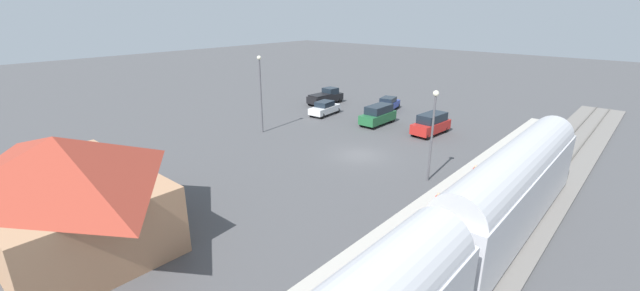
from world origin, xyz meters
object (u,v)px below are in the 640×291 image
(station_building, at_px, (64,189))
(pedestrian_waiting_far, at_px, (438,204))
(sedan_white, at_px, (325,108))
(pickup_black, at_px, (326,97))
(light_pole_near_platform, at_px, (433,125))
(suv_red, at_px, (431,124))
(light_pole_lot_center, at_px, (260,85))
(sedan_blue, at_px, (388,104))
(suv_green, at_px, (378,115))
(pedestrian_on_platform, at_px, (475,175))

(station_building, distance_m, pedestrian_waiting_far, 21.28)
(sedan_white, relative_size, pickup_black, 0.85)
(pedestrian_waiting_far, xyz_separation_m, light_pole_near_platform, (3.34, -5.53, 3.18))
(suv_red, xyz_separation_m, light_pole_lot_center, (13.87, 11.18, 3.90))
(sedan_blue, bearing_deg, pickup_black, 15.72)
(sedan_white, bearing_deg, pedestrian_waiting_far, 145.35)
(suv_green, relative_size, suv_red, 0.97)
(sedan_white, xyz_separation_m, pickup_black, (3.87, -4.76, 0.15))
(station_building, bearing_deg, pedestrian_waiting_far, -133.34)
(pedestrian_on_platform, xyz_separation_m, pickup_black, (26.14, -14.24, -0.25))
(sedan_white, bearing_deg, suv_green, -173.92)
(light_pole_lot_center, bearing_deg, light_pole_near_platform, -179.90)
(pedestrian_on_platform, height_order, suv_green, suv_green)
(suv_green, distance_m, light_pole_near_platform, 16.08)
(pedestrian_on_platform, bearing_deg, light_pole_lot_center, 1.06)
(light_pole_near_platform, distance_m, light_pole_lot_center, 19.21)
(pickup_black, distance_m, suv_green, 11.91)
(pedestrian_waiting_far, distance_m, suv_green, 22.01)
(pedestrian_waiting_far, distance_m, light_pole_lot_center, 23.51)
(station_building, relative_size, light_pole_lot_center, 1.57)
(sedan_blue, xyz_separation_m, suv_green, (-2.68, 6.39, 0.27))
(station_building, bearing_deg, light_pole_lot_center, -69.06)
(station_building, bearing_deg, sedan_white, -75.90)
(station_building, relative_size, pedestrian_waiting_far, 7.39)
(sedan_white, xyz_separation_m, suv_red, (-13.60, -1.29, 0.27))
(pedestrian_waiting_far, relative_size, sedan_white, 0.37)
(light_pole_near_platform, bearing_deg, station_building, 61.86)
(light_pole_near_platform, xyz_separation_m, light_pole_lot_center, (19.20, 0.03, 0.58))
(pedestrian_waiting_far, xyz_separation_m, pickup_black, (26.15, -20.16, -0.25))
(suv_red, bearing_deg, pedestrian_waiting_far, 117.46)
(pedestrian_on_platform, relative_size, light_pole_near_platform, 0.24)
(pickup_black, bearing_deg, light_pole_near_platform, 147.34)
(light_pole_near_platform, relative_size, light_pole_lot_center, 0.87)
(suv_green, xyz_separation_m, light_pole_near_platform, (-11.59, 10.64, 3.32))
(pedestrian_waiting_far, bearing_deg, pedestrian_on_platform, -89.93)
(suv_red, height_order, light_pole_near_platform, light_pole_near_platform)
(sedan_white, distance_m, suv_red, 13.67)
(pedestrian_waiting_far, relative_size, suv_green, 0.35)
(pickup_black, height_order, suv_green, suv_green)
(pickup_black, distance_m, light_pole_near_platform, 27.31)
(station_building, bearing_deg, pickup_black, -71.92)
(sedan_white, relative_size, light_pole_lot_center, 0.58)
(pedestrian_waiting_far, bearing_deg, suv_green, -47.29)
(station_building, distance_m, suv_green, 31.65)
(sedan_white, distance_m, pickup_black, 6.14)
(station_building, relative_size, suv_red, 2.51)
(pedestrian_on_platform, xyz_separation_m, pedestrian_waiting_far, (-0.01, 5.92, 0.00))
(pedestrian_waiting_far, distance_m, sedan_blue, 28.62)
(pedestrian_on_platform, distance_m, pickup_black, 29.77)
(station_building, xyz_separation_m, suv_red, (-5.87, -32.09, -2.08))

